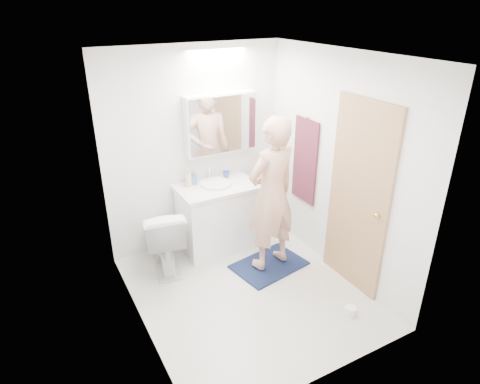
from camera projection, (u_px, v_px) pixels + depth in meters
floor at (247, 291)px, 4.41m from camera, size 2.50×2.50×0.00m
ceiling at (249, 55)px, 3.40m from camera, size 2.50×2.50×0.00m
wall_back at (196, 150)px, 4.90m from camera, size 2.50×0.00×2.50m
wall_front at (336, 253)px, 2.91m from camera, size 2.50×0.00×2.50m
wall_left at (132, 215)px, 3.43m from camera, size 0.00×2.50×2.50m
wall_right at (339, 168)px, 4.39m from camera, size 0.00×2.50×2.50m
vanity_cabinet at (218, 218)px, 5.08m from camera, size 0.90×0.55×0.78m
countertop at (217, 187)px, 4.90m from camera, size 0.95×0.58×0.04m
sink_basin at (216, 184)px, 4.91m from camera, size 0.36×0.36×0.03m
faucet at (209, 173)px, 5.04m from camera, size 0.02×0.02×0.16m
medicine_cabinet at (221, 123)px, 4.85m from camera, size 0.88×0.14×0.70m
mirror_panel at (224, 125)px, 4.79m from camera, size 0.84×0.01×0.66m
toilet at (163, 237)px, 4.66m from camera, size 0.57×0.83×0.78m
bath_rug at (269, 265)px, 4.83m from camera, size 0.88×0.68×0.02m
person at (272, 195)px, 4.45m from camera, size 0.69×0.52×1.73m
door at (358, 198)px, 4.18m from camera, size 0.04×0.80×2.00m
door_knob at (377, 216)px, 3.95m from camera, size 0.06×0.06×0.06m
towel at (305, 161)px, 4.86m from camera, size 0.02×0.42×1.00m
towel_hook at (307, 117)px, 4.63m from camera, size 0.07×0.02×0.02m
soap_bottle_a at (188, 178)px, 4.84m from camera, size 0.11×0.11×0.21m
soap_bottle_b at (194, 177)px, 4.91m from camera, size 0.10×0.10×0.17m
toothbrush_cup at (226, 175)px, 5.09m from camera, size 0.11×0.11×0.09m
toilet_paper_roll at (350, 311)px, 4.06m from camera, size 0.11×0.11×0.10m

